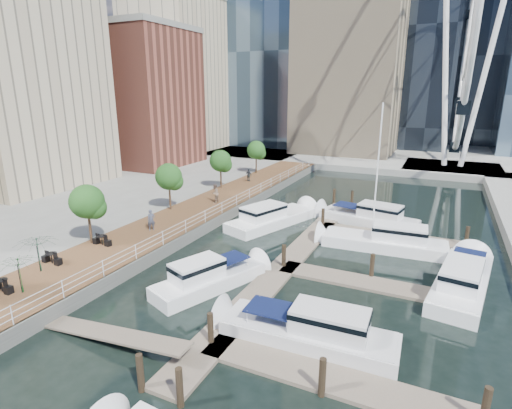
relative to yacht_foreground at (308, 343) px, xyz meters
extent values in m
plane|color=black|center=(-7.35, -0.21, 0.00)|extent=(520.00, 520.00, 0.00)
cube|color=brown|center=(-16.35, 14.79, 0.50)|extent=(6.00, 60.00, 1.00)
cube|color=#595954|center=(-13.35, 14.79, 0.50)|extent=(0.25, 60.00, 1.00)
cube|color=gray|center=(-43.35, 14.79, 0.50)|extent=(48.00, 90.00, 1.00)
cube|color=gray|center=(-7.35, 101.79, 0.50)|extent=(200.00, 114.00, 1.00)
cube|color=gray|center=(6.65, 51.79, 0.50)|extent=(14.00, 12.00, 1.00)
cube|color=#6D6051|center=(-4.35, 9.79, 0.10)|extent=(2.00, 32.00, 0.20)
cube|color=#6D6051|center=(1.65, -2.21, 0.10)|extent=(12.00, 2.00, 0.20)
cube|color=#6D6051|center=(1.65, 7.79, 0.10)|extent=(12.00, 2.00, 0.20)
cube|color=#6D6051|center=(1.65, 17.79, 0.10)|extent=(12.00, 2.00, 0.20)
cube|color=#BCAD8E|center=(-41.35, 15.79, 14.00)|extent=(14.00, 16.00, 26.00)
cube|color=brown|center=(-37.35, 33.79, 11.00)|extent=(12.00, 14.00, 20.00)
cube|color=#BCAD8E|center=(-43.35, 49.79, 15.00)|extent=(14.00, 16.00, 28.00)
cylinder|color=white|center=(4.15, 51.79, 14.00)|extent=(0.80, 0.80, 26.00)
cylinder|color=white|center=(9.15, 51.79, 14.00)|extent=(0.80, 0.80, 26.00)
cylinder|color=#3F2B1C|center=(-18.75, 3.79, 2.20)|extent=(0.20, 0.20, 2.40)
sphere|color=#265B1E|center=(-18.75, 3.79, 4.30)|extent=(2.60, 2.60, 2.60)
cylinder|color=#3F2B1C|center=(-18.75, 13.79, 2.20)|extent=(0.20, 0.20, 2.40)
sphere|color=#265B1E|center=(-18.75, 13.79, 4.30)|extent=(2.60, 2.60, 2.60)
cylinder|color=#3F2B1C|center=(-18.75, 23.79, 2.20)|extent=(0.20, 0.20, 2.40)
sphere|color=#265B1E|center=(-18.75, 23.79, 4.30)|extent=(2.60, 2.60, 2.60)
cylinder|color=#3F2B1C|center=(-18.75, 33.79, 2.20)|extent=(0.20, 0.20, 2.40)
sphere|color=#265B1E|center=(-18.75, 33.79, 4.30)|extent=(2.60, 2.60, 2.60)
imported|color=#464B5E|center=(-16.43, 8.08, 1.89)|extent=(0.74, 0.77, 1.77)
imported|color=gray|center=(-16.02, 17.80, 1.99)|extent=(0.79, 0.99, 1.98)
imported|color=#2D3338|center=(-17.31, 28.45, 1.82)|extent=(1.01, 0.54, 1.64)
imported|color=#113E13|center=(-16.17, -3.82, 2.12)|extent=(3.12, 3.15, 2.24)
imported|color=#0F3720|center=(-17.74, -1.42, 2.19)|extent=(2.89, 2.94, 2.39)
camera|label=1|loc=(5.07, -16.96, 12.32)|focal=28.00mm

